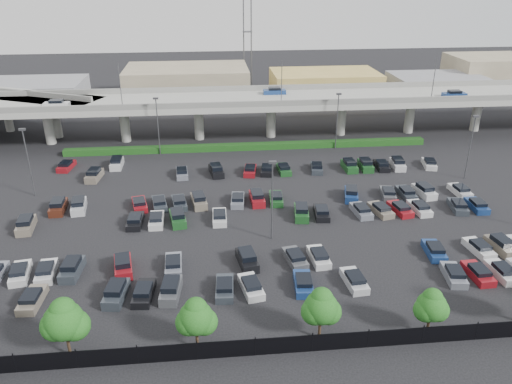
# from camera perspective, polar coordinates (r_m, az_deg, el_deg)

# --- Properties ---
(ground) EXTENTS (280.00, 280.00, 0.00)m
(ground) POSITION_cam_1_polar(r_m,az_deg,el_deg) (69.17, 0.94, -2.06)
(ground) COLOR black
(overpass) EXTENTS (150.00, 13.00, 15.80)m
(overpass) POSITION_cam_1_polar(r_m,az_deg,el_deg) (96.69, -1.37, 10.17)
(overpass) COLOR #9C9C94
(overpass) RESTS_ON ground
(hedge) EXTENTS (66.00, 1.60, 1.10)m
(hedge) POSITION_cam_1_polar(r_m,az_deg,el_deg) (91.90, -0.85, 5.22)
(hedge) COLOR #103912
(hedge) RESTS_ON ground
(fence) EXTENTS (70.00, 0.10, 2.00)m
(fence) POSITION_cam_1_polar(r_m,az_deg,el_deg) (45.54, 5.08, -16.91)
(fence) COLOR black
(fence) RESTS_ON ground
(tree_row) EXTENTS (65.07, 3.66, 5.94)m
(tree_row) POSITION_cam_1_polar(r_m,az_deg,el_deg) (45.11, 5.83, -13.10)
(tree_row) COLOR #332316
(tree_row) RESTS_ON ground
(parked_cars) EXTENTS (63.04, 41.63, 1.67)m
(parked_cars) POSITION_cam_1_polar(r_m,az_deg,el_deg) (66.17, 1.63, -2.77)
(parked_cars) COLOR #494B50
(parked_cars) RESTS_ON ground
(light_poles) EXTENTS (66.90, 48.38, 10.30)m
(light_poles) POSITION_cam_1_polar(r_m,az_deg,el_deg) (68.14, -2.67, 3.24)
(light_poles) COLOR #46464B
(light_poles) RESTS_ON ground
(distant_buildings) EXTENTS (138.00, 24.00, 9.00)m
(distant_buildings) POSITION_cam_1_polar(r_m,az_deg,el_deg) (127.72, 3.35, 12.21)
(distant_buildings) COLOR gray
(distant_buildings) RESTS_ON ground
(comm_tower) EXTENTS (2.40, 2.40, 30.00)m
(comm_tower) POSITION_cam_1_polar(r_m,az_deg,el_deg) (136.74, -0.99, 18.11)
(comm_tower) COLOR #46464B
(comm_tower) RESTS_ON ground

